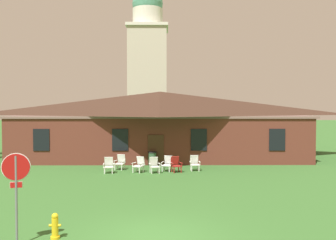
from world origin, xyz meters
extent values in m
plane|color=#336028|center=(0.00, 0.00, 0.00)|extent=(200.00, 200.00, 0.00)
cube|color=brown|center=(0.00, 19.09, 1.60)|extent=(21.53, 10.00, 3.20)
cube|color=#795B55|center=(0.00, 19.09, 3.28)|extent=(21.96, 10.20, 0.16)
pyramid|color=#382319|center=(0.00, 19.09, 4.31)|extent=(22.39, 10.40, 1.89)
cube|color=black|center=(-8.07, 14.06, 1.76)|extent=(1.10, 0.06, 1.50)
cube|color=black|center=(-2.69, 14.06, 1.76)|extent=(1.10, 0.06, 1.50)
cube|color=black|center=(2.69, 14.06, 1.76)|extent=(1.10, 0.06, 1.50)
cube|color=black|center=(8.07, 14.06, 1.76)|extent=(1.10, 0.06, 1.50)
cube|color=#422819|center=(-0.26, 14.06, 1.05)|extent=(1.10, 0.06, 2.10)
cube|color=#BCB29E|center=(-1.82, 36.38, 6.94)|extent=(4.80, 4.80, 13.87)
cube|color=silver|center=(-1.82, 36.38, 14.05)|extent=(5.18, 5.18, 0.36)
cylinder|color=silver|center=(-1.82, 36.38, 15.33)|extent=(3.80, 3.80, 2.20)
sphere|color=#569E84|center=(-1.82, 36.38, 17.11)|extent=(3.88, 3.88, 3.88)
cylinder|color=slate|center=(-3.92, -0.65, 1.31)|extent=(0.07, 0.07, 2.61)
cylinder|color=white|center=(-3.93, -0.64, 2.29)|extent=(0.79, 0.21, 0.81)
cylinder|color=#B71414|center=(-3.92, -0.66, 2.29)|extent=(0.74, 0.20, 0.76)
cube|color=#B71414|center=(-3.92, -0.65, 1.77)|extent=(0.32, 0.10, 0.16)
cube|color=white|center=(-3.93, -0.64, 1.77)|extent=(0.33, 0.10, 0.18)
cube|color=silver|center=(-2.79, 10.82, 0.18)|extent=(0.05, 0.05, 0.36)
cube|color=silver|center=(-3.25, 10.78, 0.18)|extent=(0.05, 0.05, 0.36)
cube|color=silver|center=(-2.83, 11.26, 0.18)|extent=(0.05, 0.05, 0.36)
cube|color=silver|center=(-3.29, 11.22, 0.18)|extent=(0.05, 0.05, 0.36)
cube|color=silver|center=(-3.04, 11.02, 0.39)|extent=(0.59, 0.57, 0.05)
cube|color=silver|center=(-3.07, 11.33, 0.69)|extent=(0.53, 0.24, 0.54)
cube|color=silver|center=(-2.75, 11.03, 0.58)|extent=(0.11, 0.47, 0.03)
cube|color=silver|center=(-2.73, 10.87, 0.47)|extent=(0.04, 0.04, 0.22)
cube|color=silver|center=(-3.33, 10.97, 0.58)|extent=(0.11, 0.47, 0.03)
cube|color=silver|center=(-3.31, 10.81, 0.47)|extent=(0.04, 0.04, 0.22)
cube|color=silver|center=(-2.36, 12.01, 0.18)|extent=(0.06, 0.06, 0.36)
cube|color=silver|center=(-2.80, 12.12, 0.18)|extent=(0.06, 0.06, 0.36)
cube|color=silver|center=(-2.24, 12.43, 0.18)|extent=(0.06, 0.06, 0.36)
cube|color=silver|center=(-2.68, 12.55, 0.18)|extent=(0.06, 0.06, 0.36)
cube|color=silver|center=(-2.52, 12.28, 0.39)|extent=(0.66, 0.64, 0.05)
cube|color=silver|center=(-2.44, 12.58, 0.69)|extent=(0.54, 0.32, 0.54)
cube|color=silver|center=(-2.25, 12.18, 0.58)|extent=(0.18, 0.47, 0.03)
cube|color=silver|center=(-2.29, 12.03, 0.47)|extent=(0.05, 0.05, 0.22)
cube|color=silver|center=(-2.81, 12.33, 0.58)|extent=(0.18, 0.47, 0.03)
cube|color=silver|center=(-2.85, 12.18, 0.47)|extent=(0.05, 0.05, 0.22)
cube|color=white|center=(-1.17, 10.98, 0.18)|extent=(0.07, 0.07, 0.36)
cube|color=white|center=(-1.57, 11.20, 0.18)|extent=(0.07, 0.07, 0.36)
cube|color=white|center=(-0.96, 11.37, 0.18)|extent=(0.07, 0.07, 0.36)
cube|color=white|center=(-1.37, 11.59, 0.18)|extent=(0.07, 0.07, 0.36)
cube|color=white|center=(-1.27, 11.28, 0.39)|extent=(0.72, 0.71, 0.05)
cube|color=white|center=(-1.12, 11.56, 0.69)|extent=(0.54, 0.41, 0.54)
cube|color=white|center=(-1.02, 11.13, 0.58)|extent=(0.27, 0.44, 0.03)
cube|color=white|center=(-1.10, 10.99, 0.47)|extent=(0.05, 0.05, 0.22)
cube|color=white|center=(-1.53, 11.40, 0.58)|extent=(0.27, 0.44, 0.03)
cube|color=white|center=(-1.61, 11.26, 0.47)|extent=(0.05, 0.05, 0.22)
cube|color=silver|center=(0.02, 10.89, 0.18)|extent=(0.06, 0.06, 0.36)
cube|color=silver|center=(-0.42, 10.78, 0.18)|extent=(0.06, 0.06, 0.36)
cube|color=silver|center=(-0.09, 11.32, 0.18)|extent=(0.06, 0.06, 0.36)
cube|color=silver|center=(-0.53, 11.20, 0.18)|extent=(0.06, 0.06, 0.36)
cube|color=silver|center=(-0.26, 11.05, 0.39)|extent=(0.65, 0.64, 0.05)
cube|color=silver|center=(-0.33, 11.35, 0.69)|extent=(0.54, 0.31, 0.54)
cube|color=silver|center=(0.03, 11.10, 0.58)|extent=(0.17, 0.47, 0.03)
cube|color=silver|center=(0.07, 10.94, 0.47)|extent=(0.05, 0.05, 0.22)
cube|color=silver|center=(-0.53, 10.96, 0.58)|extent=(0.17, 0.47, 0.03)
cube|color=silver|center=(-0.49, 10.80, 0.47)|extent=(0.05, 0.05, 0.22)
cube|color=white|center=(0.64, 11.35, 0.18)|extent=(0.06, 0.06, 0.36)
cube|color=white|center=(0.20, 11.49, 0.18)|extent=(0.06, 0.06, 0.36)
cube|color=white|center=(0.78, 11.76, 0.18)|extent=(0.06, 0.06, 0.36)
cube|color=white|center=(0.35, 11.91, 0.18)|extent=(0.06, 0.06, 0.36)
cube|color=white|center=(0.49, 11.63, 0.39)|extent=(0.68, 0.67, 0.05)
cube|color=white|center=(0.59, 11.92, 0.69)|extent=(0.55, 0.35, 0.54)
cube|color=white|center=(0.76, 11.52, 0.58)|extent=(0.21, 0.46, 0.03)
cube|color=white|center=(0.71, 11.36, 0.47)|extent=(0.05, 0.05, 0.22)
cube|color=white|center=(0.21, 11.70, 0.58)|extent=(0.21, 0.46, 0.03)
cube|color=white|center=(0.16, 11.55, 0.47)|extent=(0.05, 0.05, 0.22)
cube|color=maroon|center=(1.35, 11.17, 0.18)|extent=(0.06, 0.06, 0.36)
cube|color=maroon|center=(0.92, 11.03, 0.18)|extent=(0.06, 0.06, 0.36)
cube|color=maroon|center=(1.22, 11.59, 0.18)|extent=(0.06, 0.06, 0.36)
cube|color=maroon|center=(0.78, 11.45, 0.18)|extent=(0.06, 0.06, 0.36)
cube|color=maroon|center=(1.07, 11.31, 0.39)|extent=(0.67, 0.66, 0.05)
cube|color=maroon|center=(0.97, 11.61, 0.69)|extent=(0.55, 0.34, 0.54)
cube|color=maroon|center=(1.35, 11.38, 0.58)|extent=(0.20, 0.46, 0.03)
cube|color=maroon|center=(1.40, 11.23, 0.47)|extent=(0.05, 0.05, 0.22)
cube|color=maroon|center=(0.80, 11.21, 0.58)|extent=(0.20, 0.46, 0.03)
cube|color=maroon|center=(0.85, 11.05, 0.47)|extent=(0.05, 0.05, 0.22)
cube|color=silver|center=(2.48, 11.64, 0.18)|extent=(0.05, 0.05, 0.36)
cube|color=silver|center=(2.03, 11.61, 0.18)|extent=(0.05, 0.05, 0.36)
cube|color=silver|center=(2.45, 12.08, 0.18)|extent=(0.05, 0.05, 0.36)
cube|color=silver|center=(2.00, 12.05, 0.18)|extent=(0.05, 0.05, 0.36)
cube|color=silver|center=(2.24, 11.84, 0.39)|extent=(0.57, 0.56, 0.05)
cube|color=silver|center=(2.22, 12.15, 0.69)|extent=(0.52, 0.23, 0.54)
cube|color=silver|center=(2.53, 11.84, 0.58)|extent=(0.09, 0.47, 0.03)
cube|color=silver|center=(2.54, 11.68, 0.47)|extent=(0.04, 0.04, 0.22)
cube|color=silver|center=(1.95, 11.80, 0.58)|extent=(0.09, 0.47, 0.03)
cube|color=silver|center=(1.96, 11.64, 0.47)|extent=(0.04, 0.04, 0.22)
cylinder|color=gold|center=(-2.98, -0.09, 0.04)|extent=(0.28, 0.28, 0.08)
cylinder|color=gold|center=(-2.98, -0.09, 0.36)|extent=(0.20, 0.20, 0.55)
sphere|color=gold|center=(-2.98, -0.09, 0.69)|extent=(0.20, 0.20, 0.20)
cylinder|color=gold|center=(-3.11, -0.09, 0.41)|extent=(0.10, 0.08, 0.08)
cylinder|color=gold|center=(-2.85, -0.09, 0.41)|extent=(0.10, 0.08, 0.08)
cylinder|color=#335638|center=(-0.48, 13.79, 0.45)|extent=(0.52, 0.52, 0.90)
cylinder|color=black|center=(-0.48, 13.79, 0.94)|extent=(0.56, 0.56, 0.08)
camera|label=1|loc=(0.36, -11.31, 4.02)|focal=39.79mm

